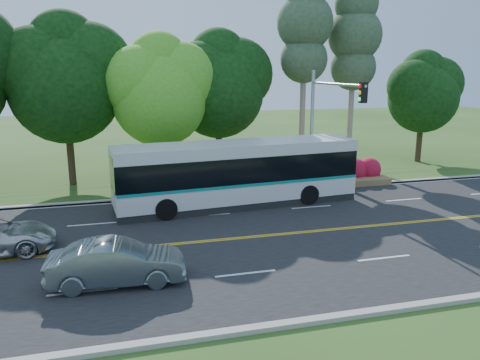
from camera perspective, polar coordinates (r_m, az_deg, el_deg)
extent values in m
plane|color=#2A4517|center=(20.11, -0.60, -7.18)|extent=(120.00, 120.00, 0.00)
cube|color=black|center=(20.11, -0.60, -7.16)|extent=(60.00, 14.00, 0.02)
cube|color=#A39C93|center=(26.75, -4.33, -1.79)|extent=(60.00, 0.30, 0.15)
cube|color=#A39C93|center=(13.91, 6.92, -16.92)|extent=(60.00, 0.30, 0.15)
cube|color=#2A4517|center=(28.52, -5.00, -0.89)|extent=(60.00, 4.00, 0.10)
cube|color=gold|center=(20.03, -0.54, -7.20)|extent=(57.00, 0.10, 0.00)
cube|color=gold|center=(20.18, -0.65, -7.05)|extent=(57.00, 0.10, 0.00)
cube|color=silver|center=(16.43, -18.66, -12.77)|extent=(2.20, 0.12, 0.00)
cube|color=silver|center=(16.86, 0.68, -11.32)|extent=(2.20, 0.12, 0.00)
cube|color=silver|center=(18.95, 17.14, -9.06)|extent=(2.20, 0.12, 0.00)
cube|color=silver|center=(22.92, -17.59, -5.16)|extent=(2.20, 0.12, 0.00)
cube|color=silver|center=(23.24, -3.90, -4.29)|extent=(2.20, 0.12, 0.00)
cube|color=silver|center=(24.80, 8.70, -3.27)|extent=(2.20, 0.12, 0.00)
cube|color=silver|center=(27.39, 19.34, -2.28)|extent=(2.20, 0.12, 0.00)
cube|color=silver|center=(26.48, -4.21, -2.07)|extent=(57.00, 0.12, 0.00)
cube|color=silver|center=(14.17, 6.45, -16.52)|extent=(57.00, 0.12, 0.00)
cylinder|color=black|center=(30.86, -19.92, 2.77)|extent=(0.44, 0.44, 3.60)
sphere|color=black|center=(30.43, -20.54, 10.39)|extent=(6.60, 6.60, 6.60)
sphere|color=black|center=(30.60, -17.86, 13.08)|extent=(5.28, 5.28, 5.28)
sphere|color=black|center=(30.36, -23.29, 12.34)|extent=(4.95, 4.95, 4.95)
sphere|color=black|center=(30.82, -20.67, 15.03)|extent=(4.29, 4.29, 4.29)
cylinder|color=black|center=(29.88, -9.50, 2.71)|extent=(0.44, 0.44, 3.24)
sphere|color=#4A9D20|center=(29.43, -9.78, 9.71)|extent=(5.80, 5.80, 5.80)
sphere|color=#4A9D20|center=(29.82, -7.37, 12.07)|extent=(4.64, 4.64, 4.64)
sphere|color=#4A9D20|center=(29.11, -12.14, 11.57)|extent=(4.35, 4.35, 4.35)
sphere|color=#4A9D20|center=(29.79, -9.82, 13.94)|extent=(3.77, 3.77, 3.77)
cylinder|color=black|center=(31.91, -2.59, 3.73)|extent=(0.44, 0.44, 3.42)
sphere|color=black|center=(31.50, -2.66, 10.57)|extent=(6.00, 6.00, 6.00)
sphere|color=black|center=(32.06, -0.38, 12.78)|extent=(4.80, 4.80, 4.80)
sphere|color=black|center=(31.04, -4.82, 12.44)|extent=(4.50, 4.50, 4.50)
sphere|color=black|center=(31.88, -2.68, 14.65)|extent=(3.90, 3.90, 3.90)
cylinder|color=gray|center=(33.30, 7.64, 9.56)|extent=(0.40, 0.40, 9.80)
sphere|color=#33492E|center=(33.24, 7.79, 14.38)|extent=(3.23, 3.23, 3.23)
sphere|color=#33492E|center=(33.37, 7.93, 18.46)|extent=(3.80, 3.80, 3.80)
cylinder|color=gray|center=(35.47, 13.38, 8.98)|extent=(0.40, 0.40, 9.10)
sphere|color=#33492E|center=(35.38, 13.61, 13.18)|extent=(3.23, 3.23, 3.23)
sphere|color=#33492E|center=(35.46, 13.82, 16.74)|extent=(3.80, 3.80, 3.80)
sphere|color=#33492E|center=(35.65, 14.02, 20.08)|extent=(3.04, 3.04, 3.04)
cylinder|color=black|center=(38.95, 20.99, 4.34)|extent=(0.44, 0.44, 3.06)
sphere|color=black|center=(38.62, 21.41, 9.25)|extent=(5.20, 5.20, 5.20)
sphere|color=black|center=(39.51, 22.68, 10.73)|extent=(4.16, 4.16, 4.16)
sphere|color=black|center=(37.82, 20.41, 10.65)|extent=(3.90, 3.90, 3.90)
sphere|color=black|center=(38.94, 21.43, 12.16)|extent=(3.38, 3.38, 3.38)
sphere|color=maroon|center=(28.24, 1.25, 0.47)|extent=(1.50, 1.50, 1.50)
sphere|color=maroon|center=(28.53, 3.19, 0.59)|extent=(1.50, 1.50, 1.50)
sphere|color=maroon|center=(28.84, 5.08, 0.70)|extent=(1.50, 1.50, 1.50)
sphere|color=maroon|center=(29.19, 6.93, 0.80)|extent=(1.50, 1.50, 1.50)
sphere|color=maroon|center=(29.57, 8.73, 0.91)|extent=(1.50, 1.50, 1.50)
sphere|color=maroon|center=(29.97, 10.49, 1.01)|extent=(1.50, 1.50, 1.50)
sphere|color=maroon|center=(30.40, 12.20, 1.10)|extent=(1.50, 1.50, 1.50)
sphere|color=maroon|center=(30.86, 13.86, 1.20)|extent=(1.50, 1.50, 1.50)
sphere|color=maroon|center=(31.35, 15.47, 1.29)|extent=(1.50, 1.50, 1.50)
cube|color=brown|center=(30.30, 14.51, -0.13)|extent=(3.50, 1.40, 0.40)
cylinder|color=#989BA0|center=(28.08, 8.71, 5.95)|extent=(0.20, 0.20, 7.00)
cylinder|color=#989BA0|center=(25.14, 11.68, 11.38)|extent=(0.14, 6.00, 0.14)
cube|color=black|center=(22.68, 14.80, 10.26)|extent=(0.32, 0.28, 0.95)
sphere|color=red|center=(22.58, 14.46, 11.04)|extent=(0.18, 0.18, 0.18)
sphere|color=yellow|center=(22.59, 14.42, 10.28)|extent=(0.18, 0.18, 0.18)
sphere|color=#19D833|center=(22.61, 14.38, 9.52)|extent=(0.18, 0.18, 0.18)
cube|color=silver|center=(24.72, -0.30, -1.00)|extent=(12.97, 3.93, 1.06)
cube|color=black|center=(24.46, -0.30, 1.70)|extent=(12.91, 3.96, 1.32)
cube|color=silver|center=(24.28, -0.30, 3.91)|extent=(12.97, 3.93, 0.59)
cube|color=#0D7C7A|center=(24.61, -0.30, 0.05)|extent=(12.91, 3.97, 0.15)
cube|color=black|center=(23.11, -15.29, 0.77)|extent=(0.30, 2.49, 1.81)
cube|color=#19E54C|center=(22.92, -15.42, 3.27)|extent=(0.21, 1.63, 0.23)
cube|color=black|center=(24.91, -0.30, -2.59)|extent=(12.96, 3.82, 0.37)
cylinder|color=black|center=(22.59, -9.00, -3.54)|extent=(1.09, 0.40, 1.06)
cylinder|color=black|center=(25.00, -10.15, -1.92)|extent=(1.09, 0.40, 1.06)
cylinder|color=black|center=(25.12, 8.39, -1.78)|extent=(1.09, 0.40, 1.06)
cylinder|color=black|center=(27.31, 5.86, -0.47)|extent=(1.09, 0.40, 1.06)
imported|color=slate|center=(16.37, -14.79, -9.75)|extent=(4.58, 1.82, 1.48)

